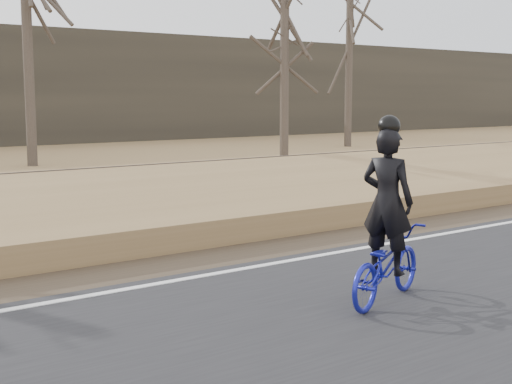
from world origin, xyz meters
TOP-DOWN VIEW (x-y plane):
  - ground at (0.00, 0.00)m, footprint 120.00×120.00m
  - road at (0.00, -2.50)m, footprint 120.00×6.00m
  - edge_line at (0.00, 0.20)m, footprint 120.00×0.12m
  - shoulder at (0.00, 1.20)m, footprint 120.00×1.60m
  - cyclist at (3.05, -2.12)m, footprint 1.82×1.13m
  - bare_tree_center at (5.53, 17.56)m, footprint 0.36×0.36m
  - bare_tree_right at (14.50, 14.24)m, footprint 0.36×0.36m
  - bare_tree_far_right at (21.72, 18.20)m, footprint 0.36×0.36m

SIDE VIEW (x-z plane):
  - ground at x=0.00m, z-range 0.00..0.00m
  - shoulder at x=0.00m, z-range 0.00..0.04m
  - road at x=0.00m, z-range 0.00..0.06m
  - edge_line at x=0.00m, z-range 0.06..0.07m
  - cyclist at x=3.05m, z-range -0.34..1.89m
  - bare_tree_right at x=14.50m, z-range 0.00..7.04m
  - bare_tree_far_right at x=21.72m, z-range 0.00..8.97m
  - bare_tree_center at x=5.53m, z-range 0.00..9.02m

